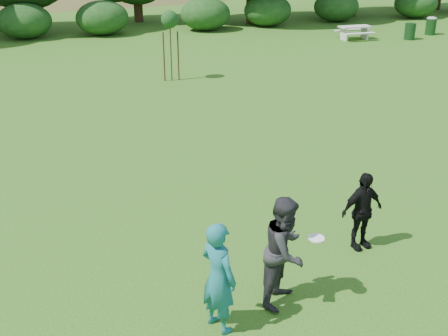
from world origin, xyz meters
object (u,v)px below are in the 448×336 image
object	(u,v)px
trash_can_near	(410,31)
picnic_table	(355,30)
sapling	(170,21)
trash_can_lidded	(431,25)
player_black	(362,211)
player_teal	(218,277)
player_grey	(285,251)

from	to	relation	value
trash_can_near	picnic_table	world-z (taller)	trash_can_near
sapling	trash_can_lidded	bearing A→B (deg)	18.88
trash_can_near	picnic_table	bearing A→B (deg)	162.59
player_black	sapling	world-z (taller)	sapling
trash_can_near	player_teal	bearing A→B (deg)	-130.98
player_teal	trash_can_lidded	size ratio (longest dim) A/B	1.80
trash_can_near	trash_can_lidded	bearing A→B (deg)	24.37
player_grey	picnic_table	bearing A→B (deg)	12.81
trash_can_near	picnic_table	size ratio (longest dim) A/B	0.50
sapling	trash_can_lidded	distance (m)	18.10
player_black	picnic_table	bearing A→B (deg)	51.96
picnic_table	trash_can_lidded	distance (m)	5.09
player_grey	sapling	xyz separation A→B (m)	(1.57, 15.24, 1.44)
player_grey	player_black	xyz separation A→B (m)	(2.13, 1.14, -0.17)
picnic_table	sapling	bearing A→B (deg)	-154.03
player_grey	trash_can_lidded	xyz separation A→B (m)	(18.60, 21.07, -0.43)
player_teal	sapling	bearing A→B (deg)	-35.59
trash_can_near	player_grey	bearing A→B (deg)	-129.36
player_black	trash_can_lidded	world-z (taller)	player_black
player_black	trash_can_lidded	bearing A→B (deg)	42.11
player_black	trash_can_near	size ratio (longest dim) A/B	1.79
player_teal	sapling	xyz separation A→B (m)	(2.84, 15.58, 1.48)
player_grey	trash_can_near	size ratio (longest dim) A/B	2.17
player_grey	trash_can_near	xyz separation A→B (m)	(16.50, 20.12, -0.52)
player_black	trash_can_lidded	size ratio (longest dim) A/B	1.53
trash_can_lidded	player_teal	bearing A→B (deg)	-132.86
trash_can_near	player_black	bearing A→B (deg)	-127.13
player_teal	player_grey	size ratio (longest dim) A/B	0.97
player_teal	player_grey	distance (m)	1.32
player_teal	trash_can_lidded	bearing A→B (deg)	-68.13
player_grey	player_black	size ratio (longest dim) A/B	1.21
picnic_table	player_teal	bearing A→B (deg)	-124.63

